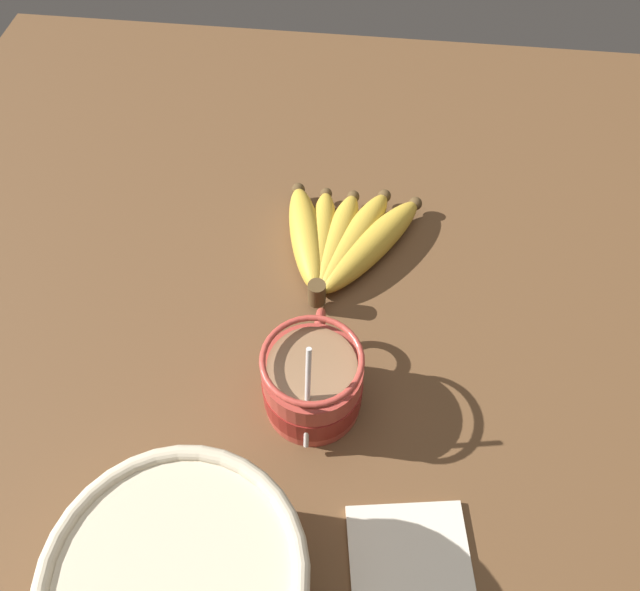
% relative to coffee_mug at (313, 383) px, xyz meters
% --- Properties ---
extents(table, '(1.20, 1.20, 0.03)m').
position_rel_coffee_mug_xyz_m(table, '(0.06, -0.01, -0.06)').
color(table, brown).
rests_on(table, ground).
extents(coffee_mug, '(0.14, 0.10, 0.14)m').
position_rel_coffee_mug_xyz_m(coffee_mug, '(0.00, 0.00, 0.00)').
color(coffee_mug, '#B23D33').
rests_on(coffee_mug, table).
extents(banana_bunch, '(0.18, 0.18, 0.04)m').
position_rel_coffee_mug_xyz_m(banana_bunch, '(0.20, -0.01, -0.02)').
color(banana_bunch, '#4C381E').
rests_on(banana_bunch, table).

